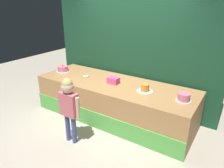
% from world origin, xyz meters
% --- Properties ---
extents(ground_plane, '(12.00, 12.00, 0.00)m').
position_xyz_m(ground_plane, '(0.00, 0.00, 0.00)').
color(ground_plane, '#BCB29E').
extents(stage_platform, '(3.35, 1.17, 0.78)m').
position_xyz_m(stage_platform, '(0.00, 0.57, 0.39)').
color(stage_platform, '#B27F4C').
rests_on(stage_platform, ground_plane).
extents(curtain_backdrop, '(3.94, 0.08, 3.07)m').
position_xyz_m(curtain_backdrop, '(0.00, 1.25, 1.54)').
color(curtain_backdrop, '#19472D').
rests_on(curtain_backdrop, ground_plane).
extents(child_figure, '(0.46, 0.21, 1.19)m').
position_xyz_m(child_figure, '(-0.16, -0.57, 0.77)').
color(child_figure, '#3F4C8C').
rests_on(child_figure, ground_plane).
extents(pink_box, '(0.23, 0.16, 0.13)m').
position_xyz_m(pink_box, '(0.00, 0.55, 0.84)').
color(pink_box, '#F54E9A').
rests_on(pink_box, stage_platform).
extents(donut, '(0.13, 0.13, 0.03)m').
position_xyz_m(donut, '(-0.71, 0.53, 0.79)').
color(donut, beige).
rests_on(donut, stage_platform).
extents(cake_left, '(0.33, 0.33, 0.16)m').
position_xyz_m(cake_left, '(-1.42, 0.55, 0.84)').
color(cake_left, silver).
rests_on(cake_left, stage_platform).
extents(cake_center, '(0.30, 0.30, 0.18)m').
position_xyz_m(cake_center, '(0.71, 0.53, 0.84)').
color(cake_center, silver).
rests_on(cake_center, stage_platform).
extents(cake_right, '(0.26, 0.26, 0.14)m').
position_xyz_m(cake_right, '(1.42, 0.52, 0.84)').
color(cake_right, silver).
rests_on(cake_right, stage_platform).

